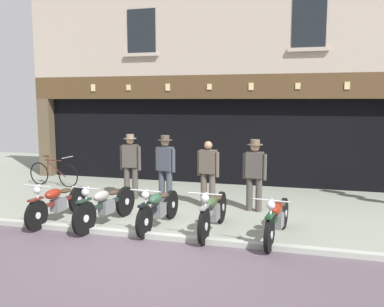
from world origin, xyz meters
name	(u,v)px	position (x,y,z in m)	size (l,w,h in m)	color
ground	(126,262)	(0.00, -0.98, -0.04)	(23.81, 22.00, 0.18)	gray
shop_facade	(222,126)	(0.00, 7.02, 1.68)	(12.11, 4.42, 6.14)	black
motorcycle_left	(58,202)	(-2.27, 0.57, 0.41)	(0.62, 1.99, 0.91)	black
motorcycle_center_left	(106,205)	(-1.16, 0.60, 0.43)	(0.62, 2.07, 0.93)	black
motorcycle_center	(158,208)	(-0.06, 0.71, 0.42)	(0.62, 1.96, 0.91)	black
motorcycle_center_right	(213,211)	(1.07, 0.70, 0.43)	(0.62, 2.02, 0.92)	black
motorcycle_right	(277,218)	(2.29, 0.62, 0.42)	(0.62, 2.02, 0.90)	black
salesman_left	(131,163)	(-1.58, 2.83, 0.93)	(0.56, 0.33, 1.69)	#47423D
shopkeeper_center	(165,166)	(-0.52, 2.50, 0.96)	(0.55, 0.35, 1.72)	#3D424C
salesman_right	(208,171)	(0.55, 2.51, 0.88)	(0.55, 0.29, 1.60)	brown
assistant_far_right	(255,172)	(1.66, 2.47, 0.93)	(0.56, 0.35, 1.67)	#47423D
advert_board_near	(164,130)	(-1.56, 5.40, 1.63)	(0.68, 0.03, 1.12)	beige
advert_board_far	(128,129)	(-2.77, 5.40, 1.64)	(0.67, 0.03, 0.88)	beige
leaning_bicycle	(53,173)	(-4.52, 3.73, 0.37)	(1.77, 0.50, 0.94)	black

